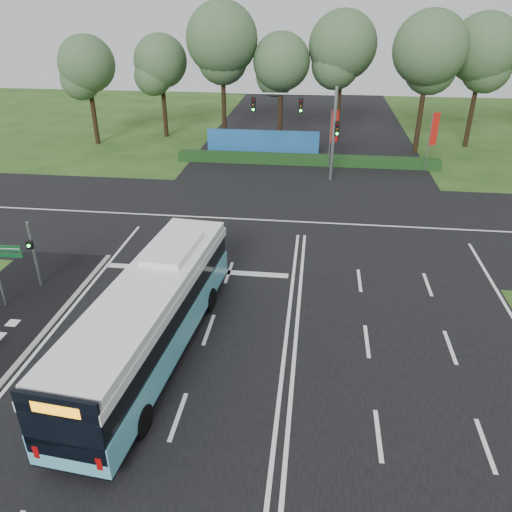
{
  "coord_description": "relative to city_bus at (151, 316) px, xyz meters",
  "views": [
    {
      "loc": [
        0.81,
        -16.98,
        12.5
      ],
      "look_at": [
        -1.53,
        2.0,
        2.64
      ],
      "focal_mm": 35.0,
      "sensor_mm": 36.0,
      "label": 1
    }
  ],
  "objects": [
    {
      "name": "ground",
      "position": [
        5.07,
        1.8,
        -1.78
      ],
      "size": [
        120.0,
        120.0,
        0.0
      ],
      "primitive_type": "plane",
      "color": "#214717",
      "rests_on": "ground"
    },
    {
      "name": "road_main",
      "position": [
        5.07,
        1.8,
        -1.76
      ],
      "size": [
        20.0,
        120.0,
        0.04
      ],
      "primitive_type": "cube",
      "color": "black",
      "rests_on": "ground"
    },
    {
      "name": "road_cross",
      "position": [
        5.07,
        13.8,
        -1.76
      ],
      "size": [
        120.0,
        14.0,
        0.05
      ],
      "primitive_type": "cube",
      "color": "black",
      "rests_on": "ground"
    },
    {
      "name": "kerb_strip",
      "position": [
        -5.03,
        -1.2,
        -1.72
      ],
      "size": [
        0.25,
        18.0,
        0.12
      ],
      "primitive_type": "cube",
      "color": "gray",
      "rests_on": "ground"
    },
    {
      "name": "city_bus",
      "position": [
        0.0,
        0.0,
        0.0
      ],
      "size": [
        3.67,
        12.5,
        3.54
      ],
      "rotation": [
        0.0,
        0.0,
        -0.09
      ],
      "color": "#55B4C5",
      "rests_on": "ground"
    },
    {
      "name": "pedestrian_signal",
      "position": [
        -7.11,
        4.32,
        0.09
      ],
      "size": [
        0.31,
        0.42,
        3.43
      ],
      "rotation": [
        0.0,
        0.0,
        0.25
      ],
      "color": "gray",
      "rests_on": "ground"
    },
    {
      "name": "street_sign",
      "position": [
        -7.48,
        2.5,
        0.54
      ],
      "size": [
        1.42,
        0.13,
        3.64
      ],
      "rotation": [
        0.0,
        0.0,
        0.03
      ],
      "color": "gray",
      "rests_on": "ground"
    },
    {
      "name": "banner_flag_mid",
      "position": [
        7.14,
        25.62,
        1.33
      ],
      "size": [
        0.65,
        0.33,
        4.78
      ],
      "rotation": [
        0.0,
        0.0,
        0.43
      ],
      "color": "gray",
      "rests_on": "ground"
    },
    {
      "name": "banner_flag_right",
      "position": [
        14.93,
        25.67,
        1.34
      ],
      "size": [
        0.66,
        0.32,
        4.8
      ],
      "rotation": [
        0.0,
        0.0,
        0.41
      ],
      "color": "gray",
      "rests_on": "ground"
    },
    {
      "name": "traffic_light_gantry",
      "position": [
        5.28,
        22.3,
        2.88
      ],
      "size": [
        8.41,
        0.28,
        7.0
      ],
      "color": "gray",
      "rests_on": "ground"
    },
    {
      "name": "hedge",
      "position": [
        5.07,
        26.3,
        -1.38
      ],
      "size": [
        22.0,
        1.2,
        0.8
      ],
      "primitive_type": "cube",
      "color": "#133513",
      "rests_on": "ground"
    },
    {
      "name": "blue_hoarding",
      "position": [
        1.07,
        28.8,
        -0.68
      ],
      "size": [
        10.0,
        0.3,
        2.2
      ],
      "primitive_type": "cube",
      "color": "#1D59A2",
      "rests_on": "ground"
    },
    {
      "name": "eucalyptus_row",
      "position": [
        8.11,
        33.13,
        6.81
      ],
      "size": [
        47.95,
        9.17,
        12.65
      ],
      "color": "black",
      "rests_on": "ground"
    }
  ]
}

